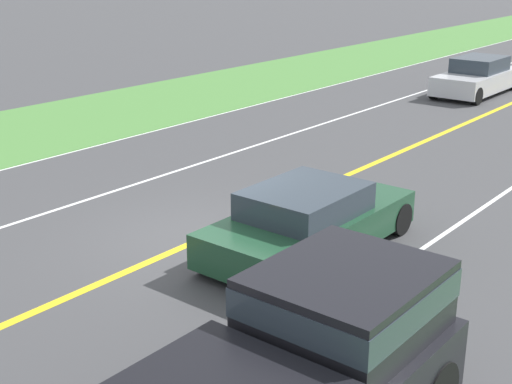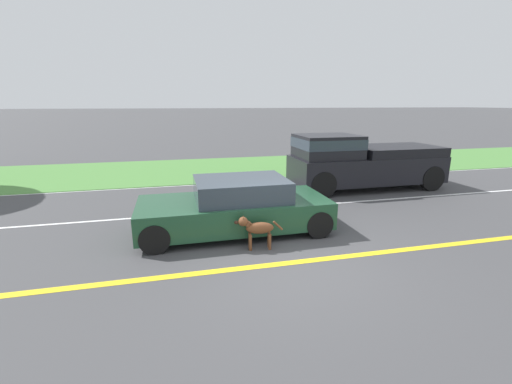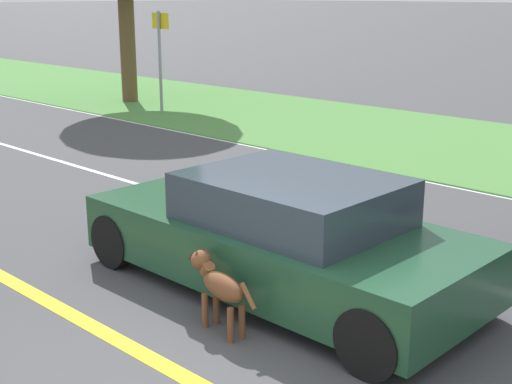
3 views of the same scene
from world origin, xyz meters
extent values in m
plane|color=#424244|center=(0.00, 0.00, 0.00)|extent=(400.00, 400.00, 0.00)
cube|color=yellow|center=(0.00, 0.00, 0.00)|extent=(0.18, 160.00, 0.01)
cube|color=white|center=(3.50, 0.00, 0.00)|extent=(0.10, 160.00, 0.01)
cube|color=#1E472D|center=(1.94, 0.77, 0.48)|extent=(1.89, 4.41, 0.62)
cube|color=#2D3842|center=(1.94, 0.59, 1.03)|extent=(1.63, 2.12, 0.49)
cylinder|color=black|center=(2.80, 2.57, 0.31)|extent=(0.22, 0.63, 0.63)
cylinder|color=black|center=(2.80, -1.03, 0.31)|extent=(0.22, 0.63, 0.63)
cylinder|color=black|center=(1.09, 2.57, 0.31)|extent=(0.22, 0.63, 0.63)
cylinder|color=black|center=(1.09, -1.03, 0.31)|extent=(0.22, 0.63, 0.63)
ellipsoid|color=brown|center=(0.79, 0.43, 0.46)|extent=(0.26, 0.60, 0.25)
cylinder|color=brown|center=(0.88, 0.63, 0.17)|extent=(0.06, 0.06, 0.34)
cylinder|color=brown|center=(0.83, 0.22, 0.17)|extent=(0.06, 0.06, 0.34)
cylinder|color=brown|center=(0.75, 0.64, 0.17)|extent=(0.06, 0.06, 0.34)
cylinder|color=brown|center=(0.70, 0.24, 0.17)|extent=(0.06, 0.06, 0.34)
cylinder|color=brown|center=(0.82, 0.68, 0.56)|extent=(0.14, 0.17, 0.16)
sphere|color=brown|center=(0.84, 0.78, 0.62)|extent=(0.22, 0.22, 0.20)
ellipsoid|color=#331E14|center=(0.85, 0.91, 0.60)|extent=(0.10, 0.10, 0.08)
cone|color=#55301C|center=(0.89, 0.76, 0.69)|extent=(0.07, 0.07, 0.09)
cone|color=#55301C|center=(0.78, 0.78, 0.69)|extent=(0.07, 0.07, 0.09)
cylinder|color=brown|center=(0.74, 0.05, 0.50)|extent=(0.07, 0.22, 0.22)
cylinder|color=brown|center=(8.98, 12.91, 1.81)|extent=(0.44, 0.44, 3.63)
cylinder|color=gray|center=(8.33, 10.67, 1.31)|extent=(0.08, 0.08, 2.63)
cube|color=yellow|center=(8.39, 10.67, 2.38)|extent=(0.03, 0.64, 0.40)
camera|label=1|loc=(8.71, -9.16, 5.23)|focal=50.00mm
camera|label=2|loc=(-5.69, 2.11, 2.99)|focal=24.00mm
camera|label=3|loc=(-3.41, -4.02, 3.10)|focal=50.00mm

